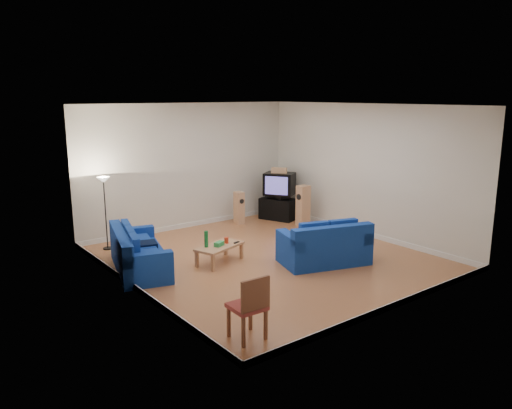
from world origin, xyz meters
TOP-DOWN VIEW (x-y plane):
  - room at (0.00, 0.00)m, footprint 6.01×6.51m
  - sofa_three_seat at (-2.51, 0.99)m, footprint 1.44×2.26m
  - sofa_loveseat at (0.72, -0.98)m, footprint 1.96×1.46m
  - coffee_table at (-0.97, 0.37)m, footprint 1.16×0.82m
  - bottle at (-1.25, 0.42)m, footprint 0.10×0.10m
  - tissue_box at (-1.01, 0.33)m, footprint 0.25×0.19m
  - red_canister at (-0.78, 0.40)m, footprint 0.12×0.12m
  - remote at (-0.59, 0.29)m, footprint 0.16×0.09m
  - tv_stand at (2.36, 2.47)m, footprint 0.85×1.09m
  - av_receiver at (2.39, 2.44)m, footprint 0.40×0.48m
  - television at (2.38, 2.45)m, footprint 0.92×0.98m
  - centre_speaker at (2.36, 2.44)m, footprint 0.39×0.43m
  - speaker_left at (1.19, 2.70)m, footprint 0.22×0.28m
  - speaker_right at (2.45, 1.56)m, footprint 0.34×0.25m
  - floor_lamp at (-2.45, 2.70)m, footprint 0.28×0.28m
  - dining_chair at (-2.45, -2.67)m, footprint 0.48×0.48m

SIDE VIEW (x-z plane):
  - tv_stand at x=2.36m, z-range 0.00..0.58m
  - sofa_three_seat at x=-2.51m, z-range -0.10..0.71m
  - coffee_table at x=-0.97m, z-range 0.14..0.52m
  - sofa_loveseat at x=0.72m, z-range -0.11..0.77m
  - remote at x=-0.59m, z-range 0.38..0.40m
  - tissue_box at x=-1.01m, z-range 0.38..0.47m
  - speaker_left at x=1.19m, z-range 0.00..0.87m
  - red_canister at x=-0.78m, z-range 0.38..0.51m
  - speaker_right at x=2.45m, z-range 0.00..1.07m
  - dining_chair at x=-2.45m, z-range 0.06..1.02m
  - bottle at x=-1.25m, z-range 0.38..0.71m
  - av_receiver at x=2.39m, z-range 0.58..0.69m
  - television at x=2.38m, z-range 0.69..1.30m
  - floor_lamp at x=-2.45m, z-range 0.54..2.18m
  - centre_speaker at x=2.36m, z-range 1.30..1.45m
  - room at x=0.00m, z-range -0.06..3.15m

